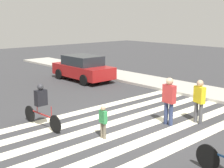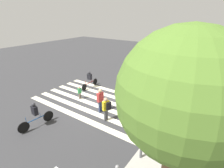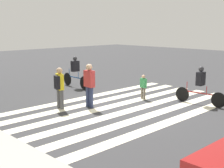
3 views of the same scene
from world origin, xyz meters
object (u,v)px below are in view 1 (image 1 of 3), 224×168
(pedestrian_child_with_backpack, at_px, (103,120))
(pedestrian_adult_yellow_jacket, at_px, (169,98))
(cyclist_mid_street, at_px, (41,104))
(car_parked_dark_suv, at_px, (83,68))
(pedestrian_adult_tall_backpack, at_px, (199,98))

(pedestrian_child_with_backpack, bearing_deg, pedestrian_adult_yellow_jacket, -94.96)
(cyclist_mid_street, bearing_deg, car_parked_dark_suv, 130.07)
(pedestrian_child_with_backpack, distance_m, cyclist_mid_street, 2.44)
(pedestrian_adult_tall_backpack, distance_m, car_parked_dark_suv, 9.35)
(pedestrian_adult_tall_backpack, height_order, pedestrian_adult_yellow_jacket, pedestrian_adult_yellow_jacket)
(cyclist_mid_street, xyz_separation_m, car_parked_dark_suv, (-5.74, 6.17, -0.08))
(pedestrian_adult_yellow_jacket, xyz_separation_m, car_parked_dark_suv, (-8.58, 2.66, -0.20))
(pedestrian_adult_yellow_jacket, bearing_deg, pedestrian_child_with_backpack, 82.19)
(pedestrian_child_with_backpack, distance_m, pedestrian_adult_yellow_jacket, 2.69)
(pedestrian_child_with_backpack, relative_size, cyclist_mid_street, 0.49)
(pedestrian_adult_tall_backpack, bearing_deg, pedestrian_child_with_backpack, 90.45)
(cyclist_mid_street, bearing_deg, pedestrian_adult_yellow_jacket, 48.14)
(pedestrian_adult_yellow_jacket, distance_m, cyclist_mid_street, 4.52)
(pedestrian_adult_tall_backpack, relative_size, pedestrian_adult_yellow_jacket, 0.93)
(pedestrian_adult_tall_backpack, distance_m, cyclist_mid_street, 5.68)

